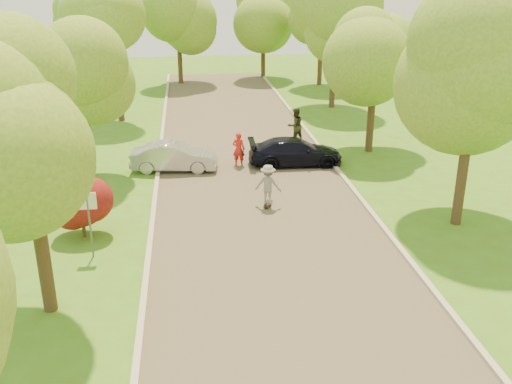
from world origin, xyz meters
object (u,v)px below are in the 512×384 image
street_sign (88,211)px  skateboarder (268,184)px  silver_sedan (174,157)px  dark_sedan (295,152)px  longboard (268,204)px  person_striped (239,149)px  person_olive (295,126)px

street_sign → skateboarder: (6.12, 3.45, -0.68)m
skateboarder → silver_sedan: bearing=-33.2°
skateboarder → street_sign: bearing=48.9°
dark_sedan → street_sign: bearing=137.3°
silver_sedan → dark_sedan: bearing=-82.4°
longboard → skateboarder: skateboarder is taller
silver_sedan → dark_sedan: (5.60, 0.13, -0.01)m
silver_sedan → longboard: bearing=-136.4°
silver_sedan → person_striped: bearing=-78.0°
silver_sedan → longboard: size_ratio=4.66×
person_striped → person_olive: size_ratio=0.85×
skateboarder → person_olive: bearing=-88.0°
longboard → person_striped: size_ratio=0.52×
person_olive → longboard: bearing=49.6°
dark_sedan → skateboarder: bearing=159.4°
silver_sedan → skateboarder: size_ratio=2.47×
person_striped → person_olive: 4.76m
longboard → person_olive: 8.90m
skateboarder → person_olive: size_ratio=0.84×
longboard → skateboarder: size_ratio=0.53×
street_sign → longboard: (6.12, 3.45, -1.48)m
person_striped → silver_sedan: bearing=23.9°
dark_sedan → person_olive: bearing=-9.1°
skateboarder → person_striped: size_ratio=0.99×
street_sign → person_olive: (8.77, 11.90, -0.63)m
silver_sedan → person_olive: person_olive is taller
dark_sedan → person_striped: (-2.63, 0.17, 0.16)m
street_sign → person_striped: 10.12m
person_striped → person_olive: bearing=-115.8°
silver_sedan → person_olive: 7.30m
dark_sedan → longboard: bearing=159.4°
dark_sedan → person_striped: 2.64m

